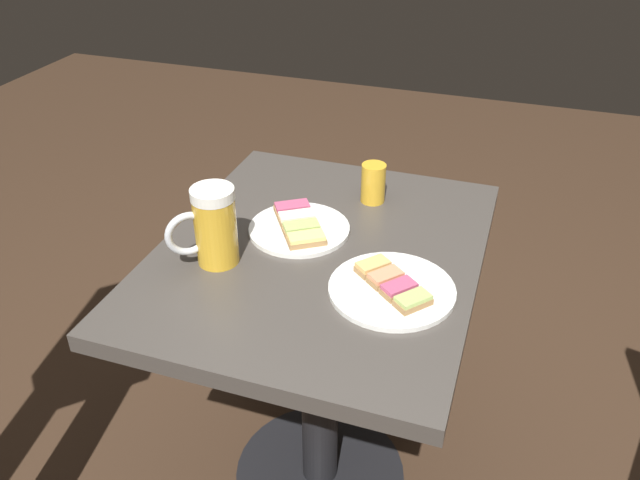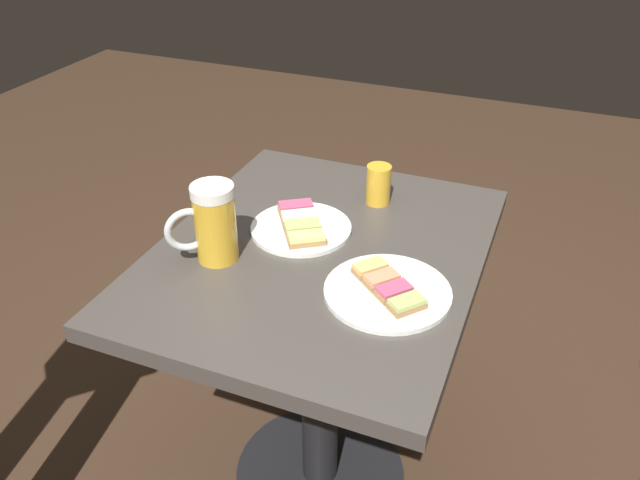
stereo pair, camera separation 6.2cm
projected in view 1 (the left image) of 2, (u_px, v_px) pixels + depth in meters
The scene contains 6 objects.
ground_plane at pixel (320, 474), 1.70m from camera, with size 6.00×6.00×0.00m, color #382619.
cafe_table at pixel (320, 311), 1.40m from camera, with size 0.78×0.64×0.72m.
plate_near at pixel (392, 288), 1.18m from camera, with size 0.24×0.24×0.03m.
plate_far at pixel (299, 227), 1.36m from camera, with size 0.22×0.22×0.03m.
beer_mug at pixel (213, 227), 1.23m from camera, with size 0.12×0.12×0.16m.
beer_glass_small at pixel (373, 183), 1.46m from camera, with size 0.06×0.06×0.09m, color gold.
Camera 1 is at (-1.04, -0.35, 1.44)m, focal length 36.05 mm.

